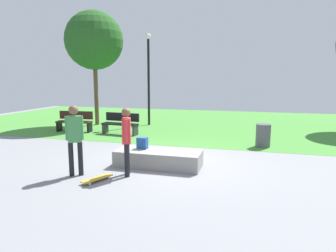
# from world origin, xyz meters

# --- Properties ---
(ground_plane) EXTENTS (28.00, 28.00, 0.00)m
(ground_plane) POSITION_xyz_m (0.00, 0.00, 0.00)
(ground_plane) COLOR gray
(grass_lawn) EXTENTS (26.60, 12.04, 0.01)m
(grass_lawn) POSITION_xyz_m (0.00, 7.98, 0.00)
(grass_lawn) COLOR #478C38
(grass_lawn) RESTS_ON ground_plane
(concrete_ledge) EXTENTS (2.33, 0.92, 0.44)m
(concrete_ledge) POSITION_xyz_m (-0.15, -0.49, 0.22)
(concrete_ledge) COLOR gray
(concrete_ledge) RESTS_ON ground_plane
(backpack_on_ledge) EXTENTS (0.29, 0.21, 0.32)m
(backpack_on_ledge) POSITION_xyz_m (-0.65, -0.38, 0.60)
(backpack_on_ledge) COLOR #1E4C8C
(backpack_on_ledge) RESTS_ON concrete_ledge
(skater_performing_trick) EXTENTS (0.30, 0.41, 1.69)m
(skater_performing_trick) POSITION_xyz_m (-0.67, -1.42, 0.99)
(skater_performing_trick) COLOR black
(skater_performing_trick) RESTS_ON ground_plane
(skater_watching) EXTENTS (0.38, 0.34, 1.75)m
(skater_watching) POSITION_xyz_m (-1.88, -1.77, 1.03)
(skater_watching) COLOR black
(skater_watching) RESTS_ON ground_plane
(skateboard_by_ledge) EXTENTS (0.51, 0.81, 0.08)m
(skateboard_by_ledge) POSITION_xyz_m (-1.19, -2.01, 0.06)
(skateboard_by_ledge) COLOR gold
(skateboard_by_ledge) RESTS_ON ground_plane
(park_bench_far_left) EXTENTS (1.63, 0.60, 0.91)m
(park_bench_far_left) POSITION_xyz_m (-5.38, 3.67, 0.48)
(park_bench_far_left) COLOR #331E14
(park_bench_far_left) RESTS_ON ground_plane
(park_bench_center_lawn) EXTENTS (1.64, 0.63, 0.91)m
(park_bench_center_lawn) POSITION_xyz_m (-3.11, 3.61, 0.48)
(park_bench_center_lawn) COLOR black
(park_bench_center_lawn) RESTS_ON ground_plane
(tree_young_birch) EXTENTS (2.89, 2.89, 5.68)m
(tree_young_birch) POSITION_xyz_m (-5.41, 5.75, 4.22)
(tree_young_birch) COLOR brown
(tree_young_birch) RESTS_ON grass_lawn
(lamp_post) EXTENTS (0.28, 0.28, 4.56)m
(lamp_post) POSITION_xyz_m (-2.79, 6.38, 2.74)
(lamp_post) COLOR black
(lamp_post) RESTS_ON ground_plane
(trash_bin) EXTENTS (0.50, 0.50, 0.81)m
(trash_bin) POSITION_xyz_m (2.69, 2.73, 0.40)
(trash_bin) COLOR #4C4C51
(trash_bin) RESTS_ON ground_plane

